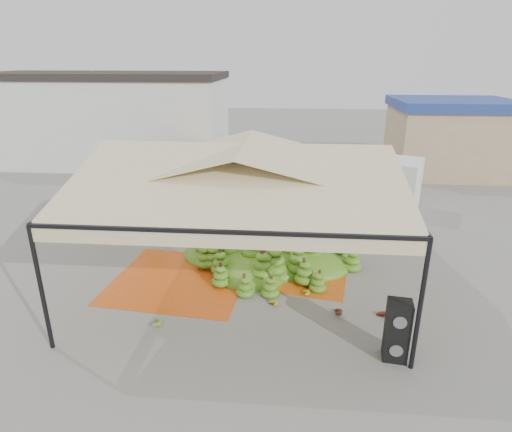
# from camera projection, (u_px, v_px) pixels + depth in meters

# --- Properties ---
(ground) EXTENTS (90.00, 90.00, 0.00)m
(ground) POSITION_uv_depth(u_px,v_px,m) (245.00, 272.00, 13.19)
(ground) COLOR slate
(ground) RESTS_ON ground
(canopy_tent) EXTENTS (8.10, 8.10, 4.00)m
(canopy_tent) POSITION_uv_depth(u_px,v_px,m) (244.00, 168.00, 12.04)
(canopy_tent) COLOR black
(canopy_tent) RESTS_ON ground
(building_white) EXTENTS (14.30, 6.30, 5.40)m
(building_white) POSITION_uv_depth(u_px,v_px,m) (108.00, 118.00, 26.12)
(building_white) COLOR silver
(building_white) RESTS_ON ground
(building_tan) EXTENTS (6.30, 5.30, 4.10)m
(building_tan) POSITION_uv_depth(u_px,v_px,m) (449.00, 137.00, 23.80)
(building_tan) COLOR tan
(building_tan) RESTS_ON ground
(tarp_left) EXTENTS (4.22, 4.05, 0.01)m
(tarp_left) POSITION_uv_depth(u_px,v_px,m) (180.00, 280.00, 12.74)
(tarp_left) COLOR #D34A13
(tarp_left) RESTS_ON ground
(tarp_right) EXTENTS (4.57, 4.73, 0.01)m
(tarp_right) POSITION_uv_depth(u_px,v_px,m) (286.00, 261.00, 13.90)
(tarp_right) COLOR #D95D14
(tarp_right) RESTS_ON ground
(banana_heap) EXTENTS (7.01, 6.45, 1.22)m
(banana_heap) POSITION_uv_depth(u_px,v_px,m) (268.00, 244.00, 13.71)
(banana_heap) COLOR #4E831B
(banana_heap) RESTS_ON ground
(hand_yellow_a) EXTENTS (0.51, 0.45, 0.20)m
(hand_yellow_a) POSITION_uv_depth(u_px,v_px,m) (303.00, 292.00, 11.88)
(hand_yellow_a) COLOR gold
(hand_yellow_a) RESTS_ON ground
(hand_yellow_b) EXTENTS (0.56, 0.54, 0.20)m
(hand_yellow_b) POSITION_uv_depth(u_px,v_px,m) (271.00, 303.00, 11.36)
(hand_yellow_b) COLOR gold
(hand_yellow_b) RESTS_ON ground
(hand_red_a) EXTENTS (0.50, 0.42, 0.22)m
(hand_red_a) POSITION_uv_depth(u_px,v_px,m) (335.00, 311.00, 10.98)
(hand_red_a) COLOR #551C13
(hand_red_a) RESTS_ON ground
(hand_red_b) EXTENTS (0.56, 0.55, 0.20)m
(hand_red_b) POSITION_uv_depth(u_px,v_px,m) (381.00, 315.00, 10.84)
(hand_red_b) COLOR #5F1B15
(hand_red_b) RESTS_ON ground
(hand_green) EXTENTS (0.49, 0.41, 0.22)m
(hand_green) POSITION_uv_depth(u_px,v_px,m) (154.00, 321.00, 10.56)
(hand_green) COLOR #477B19
(hand_green) RESTS_ON ground
(hanging_bunches) EXTENTS (4.74, 0.24, 0.20)m
(hanging_bunches) POSITION_uv_depth(u_px,v_px,m) (274.00, 185.00, 12.82)
(hanging_bunches) COLOR #507117
(hanging_bunches) RESTS_ON ground
(speaker_stack) EXTENTS (0.56, 0.51, 1.42)m
(speaker_stack) POSITION_uv_depth(u_px,v_px,m) (397.00, 331.00, 9.19)
(speaker_stack) COLOR black
(speaker_stack) RESTS_ON ground
(banana_leaves) EXTENTS (0.96, 1.36, 3.70)m
(banana_leaves) POSITION_uv_depth(u_px,v_px,m) (153.00, 238.00, 15.72)
(banana_leaves) COLOR #227820
(banana_leaves) RESTS_ON ground
(vendor) EXTENTS (0.82, 0.71, 1.91)m
(vendor) POSITION_uv_depth(u_px,v_px,m) (313.00, 208.00, 15.89)
(vendor) COLOR gray
(vendor) RESTS_ON ground
(truck_left) EXTENTS (6.05, 4.06, 1.97)m
(truck_left) POSITION_uv_depth(u_px,v_px,m) (208.00, 159.00, 22.36)
(truck_left) COLOR #4B3619
(truck_left) RESTS_ON ground
(truck_right) EXTENTS (6.74, 4.49, 2.20)m
(truck_right) POSITION_uv_depth(u_px,v_px,m) (350.00, 174.00, 19.03)
(truck_right) COLOR #4C2F19
(truck_right) RESTS_ON ground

